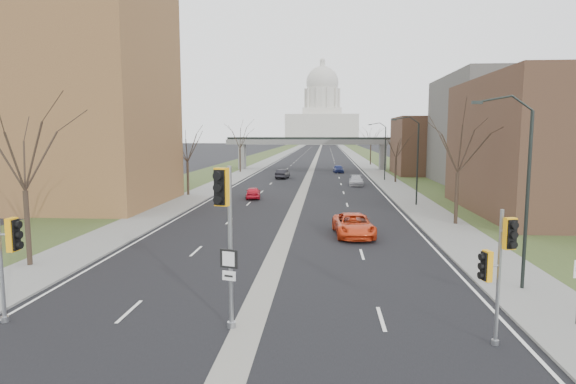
# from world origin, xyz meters

# --- Properties ---
(ground) EXTENTS (700.00, 700.00, 0.00)m
(ground) POSITION_xyz_m (0.00, 0.00, 0.00)
(ground) COLOR black
(ground) RESTS_ON ground
(road_surface) EXTENTS (20.00, 600.00, 0.01)m
(road_surface) POSITION_xyz_m (0.00, 150.00, 0.01)
(road_surface) COLOR black
(road_surface) RESTS_ON ground
(median_strip) EXTENTS (1.20, 600.00, 0.02)m
(median_strip) POSITION_xyz_m (0.00, 150.00, 0.00)
(median_strip) COLOR gray
(median_strip) RESTS_ON ground
(sidewalk_right) EXTENTS (4.00, 600.00, 0.12)m
(sidewalk_right) POSITION_xyz_m (12.00, 150.00, 0.06)
(sidewalk_right) COLOR gray
(sidewalk_right) RESTS_ON ground
(sidewalk_left) EXTENTS (4.00, 600.00, 0.12)m
(sidewalk_left) POSITION_xyz_m (-12.00, 150.00, 0.06)
(sidewalk_left) COLOR gray
(sidewalk_left) RESTS_ON ground
(grass_verge_right) EXTENTS (8.00, 600.00, 0.10)m
(grass_verge_right) POSITION_xyz_m (18.00, 150.00, 0.05)
(grass_verge_right) COLOR #2F3F1D
(grass_verge_right) RESTS_ON ground
(grass_verge_left) EXTENTS (8.00, 600.00, 0.10)m
(grass_verge_left) POSITION_xyz_m (-18.00, 150.00, 0.05)
(grass_verge_left) COLOR #2F3F1D
(grass_verge_left) RESTS_ON ground
(apartment_building) EXTENTS (25.00, 16.00, 22.00)m
(apartment_building) POSITION_xyz_m (-26.00, 30.00, 11.00)
(apartment_building) COLOR olive
(apartment_building) RESTS_ON ground
(commercial_block_near) EXTENTS (16.00, 20.00, 12.00)m
(commercial_block_near) POSITION_xyz_m (24.00, 28.00, 6.00)
(commercial_block_near) COLOR #4F3725
(commercial_block_near) RESTS_ON ground
(commercial_block_mid) EXTENTS (18.00, 22.00, 15.00)m
(commercial_block_mid) POSITION_xyz_m (28.00, 52.00, 7.50)
(commercial_block_mid) COLOR #514F4A
(commercial_block_mid) RESTS_ON ground
(commercial_block_far) EXTENTS (14.00, 14.00, 10.00)m
(commercial_block_far) POSITION_xyz_m (22.00, 70.00, 5.00)
(commercial_block_far) COLOR #4F3725
(commercial_block_far) RESTS_ON ground
(pedestrian_bridge) EXTENTS (34.00, 3.00, 6.45)m
(pedestrian_bridge) POSITION_xyz_m (0.00, 80.00, 4.84)
(pedestrian_bridge) COLOR slate
(pedestrian_bridge) RESTS_ON ground
(capitol) EXTENTS (48.00, 42.00, 55.75)m
(capitol) POSITION_xyz_m (0.00, 320.00, 18.60)
(capitol) COLOR silver
(capitol) RESTS_ON ground
(streetlight_near) EXTENTS (2.61, 0.20, 8.70)m
(streetlight_near) POSITION_xyz_m (10.99, 6.00, 6.95)
(streetlight_near) COLOR black
(streetlight_near) RESTS_ON sidewalk_right
(streetlight_mid) EXTENTS (2.61, 0.20, 8.70)m
(streetlight_mid) POSITION_xyz_m (10.99, 32.00, 6.95)
(streetlight_mid) COLOR black
(streetlight_mid) RESTS_ON sidewalk_right
(streetlight_far) EXTENTS (2.61, 0.20, 8.70)m
(streetlight_far) POSITION_xyz_m (10.99, 58.00, 6.95)
(streetlight_far) COLOR black
(streetlight_far) RESTS_ON sidewalk_right
(tree_left_a) EXTENTS (7.20, 7.20, 9.40)m
(tree_left_a) POSITION_xyz_m (-13.00, 8.00, 6.64)
(tree_left_a) COLOR #382B21
(tree_left_a) RESTS_ON sidewalk_left
(tree_left_b) EXTENTS (6.75, 6.75, 8.81)m
(tree_left_b) POSITION_xyz_m (-13.00, 38.00, 6.23)
(tree_left_b) COLOR #382B21
(tree_left_b) RESTS_ON sidewalk_left
(tree_left_c) EXTENTS (7.65, 7.65, 9.99)m
(tree_left_c) POSITION_xyz_m (-13.00, 72.00, 7.04)
(tree_left_c) COLOR #382B21
(tree_left_c) RESTS_ON sidewalk_left
(tree_right_a) EXTENTS (7.20, 7.20, 9.40)m
(tree_right_a) POSITION_xyz_m (13.00, 22.00, 6.64)
(tree_right_a) COLOR #382B21
(tree_right_a) RESTS_ON sidewalk_right
(tree_right_b) EXTENTS (6.30, 6.30, 8.22)m
(tree_right_b) POSITION_xyz_m (13.00, 55.00, 5.82)
(tree_right_b) COLOR #382B21
(tree_right_b) RESTS_ON sidewalk_right
(tree_right_c) EXTENTS (7.65, 7.65, 9.99)m
(tree_right_c) POSITION_xyz_m (13.00, 95.00, 7.04)
(tree_right_c) COLOR #382B21
(tree_right_c) RESTS_ON sidewalk_right
(signal_pole_median) EXTENTS (0.80, 1.00, 5.97)m
(signal_pole_median) POSITION_xyz_m (-0.69, 0.44, 4.16)
(signal_pole_median) COLOR gray
(signal_pole_median) RESTS_ON ground
(signal_pole_right) EXTENTS (0.99, 0.78, 4.65)m
(signal_pole_right) POSITION_xyz_m (8.47, -0.19, 3.04)
(signal_pole_right) COLOR gray
(signal_pole_right) RESTS_ON ground
(car_left_near) EXTENTS (1.99, 4.00, 1.31)m
(car_left_near) POSITION_xyz_m (-5.15, 36.16, 0.66)
(car_left_near) COLOR red
(car_left_near) RESTS_ON ground
(car_left_far) EXTENTS (2.09, 4.66, 1.48)m
(car_left_far) POSITION_xyz_m (-4.03, 60.16, 0.74)
(car_left_far) COLOR black
(car_left_far) RESTS_ON ground
(car_right_near) EXTENTS (3.01, 5.75, 1.54)m
(car_right_near) POSITION_xyz_m (4.79, 17.31, 0.77)
(car_right_near) COLOR red
(car_right_near) RESTS_ON ground
(car_right_mid) EXTENTS (2.11, 4.77, 1.36)m
(car_right_mid) POSITION_xyz_m (7.03, 50.59, 0.68)
(car_right_mid) COLOR #AEAFB6
(car_right_mid) RESTS_ON ground
(car_right_far) EXTENTS (2.10, 4.38, 1.44)m
(car_right_far) POSITION_xyz_m (5.14, 72.89, 0.72)
(car_right_far) COLOR navy
(car_right_far) RESTS_ON ground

